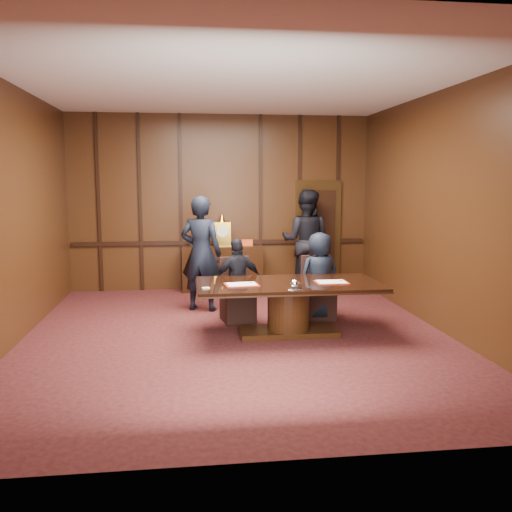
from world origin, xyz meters
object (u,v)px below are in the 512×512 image
(conference_table, at_px, (288,300))
(witness_left, at_px, (201,253))
(sideboard, at_px, (222,266))
(signatory_right, at_px, (320,276))
(signatory_left, at_px, (238,281))
(witness_right, at_px, (306,241))

(conference_table, bearing_deg, witness_left, 126.00)
(sideboard, bearing_deg, signatory_right, -60.70)
(signatory_right, distance_m, witness_left, 2.05)
(signatory_left, bearing_deg, signatory_right, 168.89)
(sideboard, bearing_deg, witness_left, -105.73)
(signatory_right, xyz_separation_m, witness_right, (0.25, 2.18, 0.31))
(conference_table, distance_m, witness_left, 2.09)
(sideboard, bearing_deg, witness_right, -10.04)
(witness_left, bearing_deg, signatory_right, 175.57)
(sideboard, relative_size, witness_left, 0.82)
(signatory_left, xyz_separation_m, signatory_right, (1.30, 0.00, 0.04))
(signatory_right, distance_m, witness_right, 2.22)
(conference_table, bearing_deg, witness_right, 73.20)
(witness_right, bearing_deg, sideboard, 12.26)
(signatory_left, height_order, witness_right, witness_right)
(sideboard, xyz_separation_m, signatory_left, (0.09, -2.47, 0.17))
(witness_left, bearing_deg, signatory_left, 143.02)
(sideboard, relative_size, signatory_left, 1.22)
(sideboard, relative_size, witness_right, 0.79)
(sideboard, height_order, signatory_left, sideboard)
(conference_table, relative_size, signatory_left, 2.00)
(signatory_left, bearing_deg, witness_right, -136.51)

